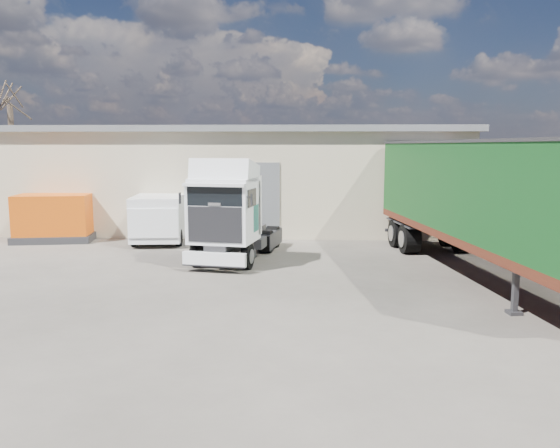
{
  "coord_description": "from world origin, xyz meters",
  "views": [
    {
      "loc": [
        1.19,
        -15.19,
        4.35
      ],
      "look_at": [
        0.34,
        3.0,
        1.74
      ],
      "focal_mm": 35.0,
      "sensor_mm": 36.0,
      "label": 1
    }
  ],
  "objects_px": {
    "panel_van": "(162,217)",
    "orange_skip": "(54,221)",
    "box_trailer": "(480,193)",
    "bare_tree": "(9,90)",
    "tractor_unit": "(230,219)"
  },
  "relations": [
    {
      "from": "bare_tree",
      "to": "panel_van",
      "type": "height_order",
      "value": "bare_tree"
    },
    {
      "from": "orange_skip",
      "to": "tractor_unit",
      "type": "bearing_deg",
      "value": -34.98
    },
    {
      "from": "bare_tree",
      "to": "tractor_unit",
      "type": "bearing_deg",
      "value": -42.56
    },
    {
      "from": "bare_tree",
      "to": "box_trailer",
      "type": "distance_m",
      "value": 30.52
    },
    {
      "from": "panel_van",
      "to": "orange_skip",
      "type": "height_order",
      "value": "orange_skip"
    },
    {
      "from": "bare_tree",
      "to": "panel_van",
      "type": "relative_size",
      "value": 1.76
    },
    {
      "from": "tractor_unit",
      "to": "box_trailer",
      "type": "distance_m",
      "value": 8.89
    },
    {
      "from": "bare_tree",
      "to": "panel_van",
      "type": "bearing_deg",
      "value": -39.74
    },
    {
      "from": "panel_van",
      "to": "box_trailer",
      "type": "bearing_deg",
      "value": -32.93
    },
    {
      "from": "bare_tree",
      "to": "box_trailer",
      "type": "xyz_separation_m",
      "value": [
        25.07,
        -16.63,
        -5.15
      ]
    },
    {
      "from": "bare_tree",
      "to": "box_trailer",
      "type": "relative_size",
      "value": 0.69
    },
    {
      "from": "box_trailer",
      "to": "panel_van",
      "type": "relative_size",
      "value": 2.55
    },
    {
      "from": "panel_van",
      "to": "tractor_unit",
      "type": "bearing_deg",
      "value": -56.76
    },
    {
      "from": "box_trailer",
      "to": "panel_van",
      "type": "bearing_deg",
      "value": 145.9
    },
    {
      "from": "tractor_unit",
      "to": "orange_skip",
      "type": "distance_m",
      "value": 9.73
    }
  ]
}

